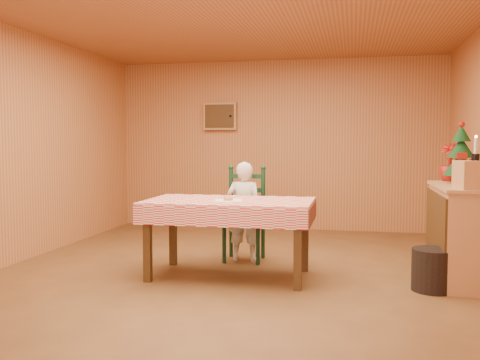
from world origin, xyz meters
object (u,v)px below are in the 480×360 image
at_px(ladder_chair, 245,216).
at_px(seated_child, 244,211).
at_px(dining_table, 229,208).
at_px(storage_bin, 433,270).
at_px(shelf_unit, 463,233).
at_px(christmas_tree, 461,155).
at_px(crate, 475,175).

relative_size(ladder_chair, seated_child, 0.96).
xyz_separation_m(ladder_chair, seated_child, (0.00, -0.06, 0.06)).
xyz_separation_m(dining_table, storage_bin, (1.92, -0.13, -0.50)).
height_order(dining_table, seated_child, seated_child).
bearing_deg(seated_child, shelf_unit, 169.37).
bearing_deg(seated_child, christmas_tree, 175.63).
relative_size(ladder_chair, shelf_unit, 0.87).
height_order(seated_child, storage_bin, seated_child).
relative_size(dining_table, storage_bin, 4.34).
xyz_separation_m(shelf_unit, christmas_tree, (0.01, 0.25, 0.74)).
distance_m(seated_child, christmas_tree, 2.35).
bearing_deg(christmas_tree, seated_child, 175.63).
bearing_deg(christmas_tree, storage_bin, -116.07).
bearing_deg(shelf_unit, dining_table, -172.19).
xyz_separation_m(ladder_chair, shelf_unit, (2.25, -0.48, -0.04)).
distance_m(ladder_chair, storage_bin, 2.15).
relative_size(crate, christmas_tree, 0.48).
xyz_separation_m(shelf_unit, storage_bin, (-0.33, -0.44, -0.28)).
bearing_deg(dining_table, christmas_tree, 13.89).
bearing_deg(shelf_unit, seated_child, 169.37).
distance_m(shelf_unit, crate, 0.71).
xyz_separation_m(crate, christmas_tree, (-0.00, 0.65, 0.16)).
bearing_deg(storage_bin, crate, 6.09).
height_order(ladder_chair, shelf_unit, ladder_chair).
xyz_separation_m(dining_table, shelf_unit, (2.25, 0.31, -0.22)).
height_order(ladder_chair, storage_bin, ladder_chair).
bearing_deg(storage_bin, shelf_unit, 53.14).
bearing_deg(storage_bin, christmas_tree, 63.93).
bearing_deg(storage_bin, dining_table, 176.20).
distance_m(dining_table, ladder_chair, 0.81).
height_order(christmas_tree, storage_bin, christmas_tree).
distance_m(crate, christmas_tree, 0.67).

